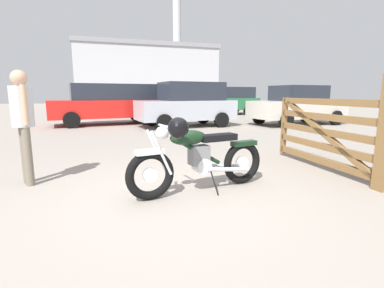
% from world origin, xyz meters
% --- Properties ---
extents(ground_plane, '(80.00, 80.00, 0.00)m').
position_xyz_m(ground_plane, '(0.00, 0.00, 0.00)').
color(ground_plane, gray).
extents(vintage_motorcycle, '(2.06, 0.81, 1.07)m').
position_xyz_m(vintage_motorcycle, '(0.28, 0.12, 0.49)').
color(vintage_motorcycle, black).
rests_on(vintage_motorcycle, ground_plane).
extents(timber_gate, '(0.18, 2.54, 1.60)m').
position_xyz_m(timber_gate, '(2.76, 0.42, 0.70)').
color(timber_gate, brown).
rests_on(timber_gate, ground_plane).
extents(bystander, '(0.30, 0.42, 1.66)m').
position_xyz_m(bystander, '(-2.04, 1.12, 1.02)').
color(bystander, '#706656').
rests_on(bystander, ground_plane).
extents(white_estate_far, '(4.93, 2.55, 1.74)m').
position_xyz_m(white_estate_far, '(-0.89, 9.61, 0.94)').
color(white_estate_far, black).
rests_on(white_estate_far, ground_plane).
extents(red_hatchback_near, '(4.40, 2.37, 1.67)m').
position_xyz_m(red_hatchback_near, '(6.96, 7.30, 0.84)').
color(red_hatchback_near, black).
rests_on(red_hatchback_near, ground_plane).
extents(silver_sedan_mid, '(4.10, 2.27, 1.78)m').
position_xyz_m(silver_sedan_mid, '(2.16, 7.81, 0.92)').
color(silver_sedan_mid, black).
rests_on(silver_sedan_mid, ground_plane).
extents(blue_hatchback_right, '(4.84, 2.28, 1.74)m').
position_xyz_m(blue_hatchback_right, '(6.02, 13.72, 0.94)').
color(blue_hatchback_right, black).
rests_on(blue_hatchback_right, ground_plane).
extents(industrial_building, '(18.16, 9.72, 16.37)m').
position_xyz_m(industrial_building, '(3.85, 36.06, 3.85)').
color(industrial_building, '#B2B2B7').
rests_on(industrial_building, ground_plane).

